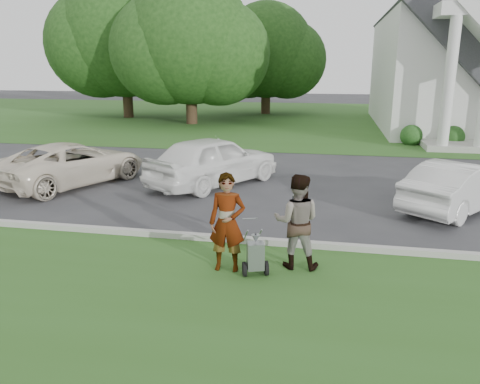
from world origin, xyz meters
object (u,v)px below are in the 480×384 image
(person_left, at_px, (227,223))
(car_a, at_px, (72,163))
(tree_back, at_px, (266,55))
(person_right, at_px, (297,222))
(tree_left, at_px, (190,47))
(car_d, at_px, (459,186))
(striping_cart, at_px, (255,257))
(church, at_px, (461,31))
(tree_far, at_px, (124,40))
(parking_meter_near, at_px, (294,218))
(car_b, at_px, (214,160))

(person_left, distance_m, car_a, 8.79)
(tree_back, height_order, person_right, tree_back)
(tree_left, distance_m, car_d, 22.52)
(person_left, bearing_deg, car_a, 136.49)
(striping_cart, bearing_deg, person_left, 148.93)
(church, distance_m, tree_far, 23.09)
(parking_meter_near, height_order, car_a, car_a)
(car_d, bearing_deg, church, -64.14)
(person_right, bearing_deg, tree_back, -81.68)
(church, bearing_deg, striping_cart, -110.00)
(tree_left, bearing_deg, car_d, -53.84)
(person_right, height_order, car_a, person_right)
(church, bearing_deg, person_right, -108.87)
(person_left, xyz_separation_m, car_a, (-6.63, 5.77, -0.26))
(tree_left, distance_m, person_left, 24.49)
(tree_left, xyz_separation_m, car_a, (1.01, -17.13, -4.40))
(church, height_order, striping_cart, church)
(tree_left, bearing_deg, car_b, -70.75)
(tree_far, bearing_deg, tree_left, -26.56)
(parking_meter_near, bearing_deg, person_left, -143.37)
(person_left, bearing_deg, tree_back, 94.22)
(car_a, height_order, car_d, car_a)
(church, relative_size, tree_left, 2.27)
(tree_left, bearing_deg, person_left, -71.55)
(church, distance_m, person_left, 26.26)
(car_b, bearing_deg, tree_back, -54.09)
(church, bearing_deg, tree_far, 175.34)
(parking_meter_near, relative_size, car_d, 0.32)
(car_a, distance_m, car_d, 12.04)
(car_a, bearing_deg, person_right, 169.20)
(striping_cart, bearing_deg, parking_meter_near, 41.00)
(tree_far, distance_m, car_d, 28.65)
(tree_far, xyz_separation_m, person_left, (13.64, -25.90, -4.73))
(striping_cart, distance_m, parking_meter_near, 1.30)
(tree_back, relative_size, person_right, 5.10)
(person_right, height_order, parking_meter_near, person_right)
(tree_left, xyz_separation_m, tree_far, (-6.00, 3.00, 0.58))
(tree_left, height_order, car_b, tree_left)
(tree_left, relative_size, person_right, 5.63)
(car_a, bearing_deg, person_left, 162.28)
(tree_far, height_order, car_a, tree_far)
(church, bearing_deg, parking_meter_near, -109.44)
(tree_far, relative_size, striping_cart, 11.25)
(tree_far, xyz_separation_m, car_d, (19.03, -20.83, -5.00))
(tree_far, bearing_deg, parking_meter_near, -59.29)
(tree_back, distance_m, striping_cart, 31.62)
(parking_meter_near, distance_m, car_d, 5.91)
(car_b, height_order, car_d, car_b)
(tree_far, xyz_separation_m, striping_cart, (14.22, -26.04, -5.31))
(tree_back, distance_m, car_b, 24.70)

